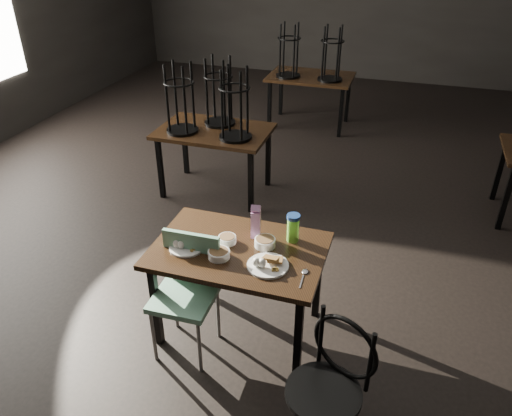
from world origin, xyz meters
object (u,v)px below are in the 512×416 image
(bentwood_chair, at_px, (331,379))
(juice_carton, at_px, (256,222))
(water_bottle, at_px, (293,227))
(main_table, at_px, (239,257))
(school_chair, at_px, (187,284))

(bentwood_chair, bearing_deg, juice_carton, 152.41)
(water_bottle, bearing_deg, juice_carton, -172.56)
(main_table, height_order, school_chair, school_chair)
(main_table, relative_size, bentwood_chair, 1.33)
(bentwood_chair, distance_m, school_chair, 1.21)
(juice_carton, bearing_deg, water_bottle, 7.44)
(school_chair, bearing_deg, bentwood_chair, -25.98)
(main_table, bearing_deg, bentwood_chair, -42.73)
(main_table, height_order, bentwood_chair, bentwood_chair)
(main_table, distance_m, water_bottle, 0.44)
(main_table, xyz_separation_m, school_chair, (-0.30, -0.24, -0.13))
(water_bottle, bearing_deg, main_table, -147.72)
(water_bottle, xyz_separation_m, school_chair, (-0.63, -0.45, -0.32))
(main_table, distance_m, bentwood_chair, 1.10)
(water_bottle, xyz_separation_m, bentwood_chair, (0.47, -0.95, -0.32))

